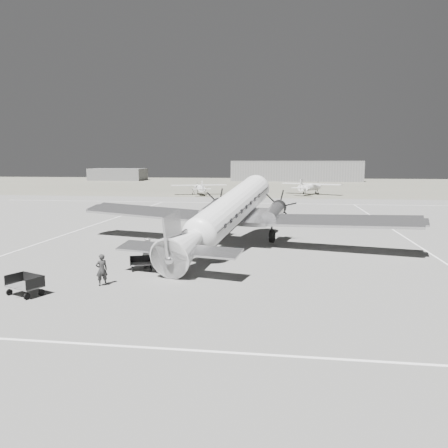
{
  "coord_description": "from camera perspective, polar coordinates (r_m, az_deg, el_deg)",
  "views": [
    {
      "loc": [
        1.57,
        -28.21,
        6.59
      ],
      "look_at": [
        -2.62,
        1.78,
        2.2
      ],
      "focal_mm": 35.0,
      "sensor_mm": 36.0,
      "label": 1
    }
  ],
  "objects": [
    {
      "name": "ground",
      "position": [
        29.01,
        4.67,
        -4.91
      ],
      "size": [
        260.0,
        260.0,
        0.0
      ],
      "primitive_type": "plane",
      "color": "slate",
      "rests_on": "ground"
    },
    {
      "name": "shed_secondary",
      "position": [
        154.04,
        -13.67,
        6.31
      ],
      "size": [
        18.0,
        10.0,
        4.0
      ],
      "primitive_type": "cube",
      "color": "#585858",
      "rests_on": "ground"
    },
    {
      "name": "taxi_line_near",
      "position": [
        15.74,
        1.57,
        -16.48
      ],
      "size": [
        60.0,
        0.15,
        0.01
      ],
      "primitive_type": "cube",
      "color": "white",
      "rests_on": "ground"
    },
    {
      "name": "ground_crew",
      "position": [
        24.19,
        -15.69,
        -5.77
      ],
      "size": [
        0.75,
        0.71,
        1.72
      ],
      "primitive_type": "imported",
      "rotation": [
        0.0,
        0.0,
        3.81
      ],
      "color": "#282828",
      "rests_on": "ground"
    },
    {
      "name": "taxi_line_left",
      "position": [
        43.43,
        -18.93,
        -0.92
      ],
      "size": [
        0.15,
        60.0,
        0.01
      ],
      "primitive_type": "cube",
      "color": "white",
      "rests_on": "ground"
    },
    {
      "name": "light_plane_left",
      "position": [
        85.54,
        -3.24,
        4.58
      ],
      "size": [
        13.15,
        11.83,
        2.27
      ],
      "primitive_type": null,
      "rotation": [
        0.0,
        0.0,
        0.32
      ],
      "color": "silver",
      "rests_on": "ground"
    },
    {
      "name": "hangar_main",
      "position": [
        148.28,
        9.35,
        6.87
      ],
      "size": [
        42.0,
        14.0,
        6.6
      ],
      "color": "slate",
      "rests_on": "ground"
    },
    {
      "name": "dc3_airliner",
      "position": [
        32.5,
        0.49,
        1.25
      ],
      "size": [
        31.23,
        24.9,
        5.26
      ],
      "primitive_type": null,
      "rotation": [
        0.0,
        0.0,
        -0.23
      ],
      "color": "#B1B1B4",
      "rests_on": "ground"
    },
    {
      "name": "taxi_line_horizon",
      "position": [
        68.54,
        6.62,
        2.68
      ],
      "size": [
        90.0,
        0.15,
        0.01
      ],
      "primitive_type": "cube",
      "color": "white",
      "rests_on": "ground"
    },
    {
      "name": "grass_infield",
      "position": [
        123.39,
        7.25,
        5.12
      ],
      "size": [
        260.0,
        90.0,
        0.01
      ],
      "primitive_type": "cube",
      "color": "#636153",
      "rests_on": "ground"
    },
    {
      "name": "baggage_cart_far",
      "position": [
        23.82,
        -24.56,
        -7.3
      ],
      "size": [
        2.16,
        1.87,
        1.02
      ],
      "primitive_type": null,
      "rotation": [
        0.0,
        0.0,
        -0.4
      ],
      "color": "#585858",
      "rests_on": "ground"
    },
    {
      "name": "passenger",
      "position": [
        29.84,
        -7.38,
        -2.93
      ],
      "size": [
        0.77,
        0.95,
        1.69
      ],
      "primitive_type": "imported",
      "rotation": [
        0.0,
        0.0,
        1.24
      ],
      "color": "silver",
      "rests_on": "ground"
    },
    {
      "name": "ramp_agent",
      "position": [
        27.66,
        -9.89,
        -3.69
      ],
      "size": [
        0.77,
        0.95,
        1.85
      ],
      "primitive_type": "imported",
      "rotation": [
        0.0,
        0.0,
        1.65
      ],
      "color": "#B2B2B0",
      "rests_on": "ground"
    },
    {
      "name": "baggage_cart_near",
      "position": [
        27.1,
        -10.73,
        -5.07
      ],
      "size": [
        1.74,
        1.49,
        0.83
      ],
      "primitive_type": null,
      "rotation": [
        0.0,
        0.0,
        0.37
      ],
      "color": "#585858",
      "rests_on": "ground"
    },
    {
      "name": "light_plane_right",
      "position": [
        87.44,
        11.23,
        4.6
      ],
      "size": [
        15.17,
        14.05,
        2.52
      ],
      "primitive_type": null,
      "rotation": [
        0.0,
        0.0,
        -0.43
      ],
      "color": "silver",
      "rests_on": "ground"
    }
  ]
}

